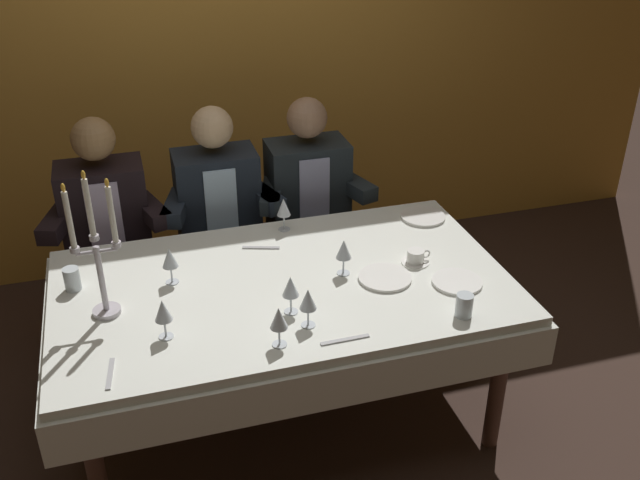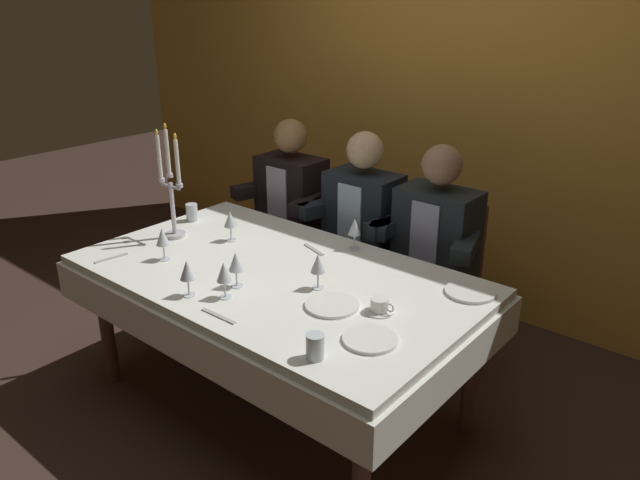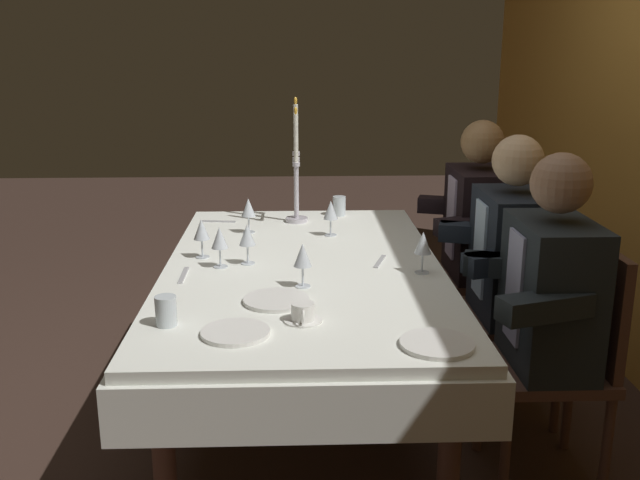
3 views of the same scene
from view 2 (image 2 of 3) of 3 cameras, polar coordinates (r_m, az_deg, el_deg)
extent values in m
plane|color=#3A2821|center=(3.26, -3.84, -14.82)|extent=(12.00, 12.00, 0.00)
cube|color=gold|center=(4.01, 12.60, 12.94)|extent=(6.00, 0.12, 2.70)
cube|color=white|center=(2.88, -4.20, -3.30)|extent=(1.90, 1.10, 0.04)
cube|color=white|center=(2.93, -4.14, -5.24)|extent=(1.94, 1.14, 0.18)
cylinder|color=brown|center=(3.41, -19.37, -7.28)|extent=(0.07, 0.07, 0.70)
cylinder|color=brown|center=(2.37, 3.92, -20.61)|extent=(0.07, 0.07, 0.70)
cylinder|color=brown|center=(3.85, -8.55, -2.74)|extent=(0.07, 0.07, 0.70)
cylinder|color=brown|center=(2.97, 13.97, -11.36)|extent=(0.07, 0.07, 0.70)
cylinder|color=silver|center=(3.36, -13.37, 0.48)|extent=(0.11, 0.11, 0.02)
cylinder|color=silver|center=(3.31, -13.60, 2.90)|extent=(0.02, 0.02, 0.28)
cylinder|color=silver|center=(3.25, -13.88, 5.89)|extent=(0.04, 0.04, 0.02)
cylinder|color=white|center=(3.22, -14.08, 7.98)|extent=(0.02, 0.02, 0.23)
ellipsoid|color=yellow|center=(3.20, -14.30, 10.24)|extent=(0.02, 0.02, 0.03)
cylinder|color=silver|center=(3.24, -13.38, 4.76)|extent=(0.07, 0.01, 0.01)
cylinder|color=silver|center=(3.21, -13.00, 4.98)|extent=(0.04, 0.04, 0.02)
cylinder|color=white|center=(3.17, -13.19, 7.10)|extent=(0.02, 0.02, 0.23)
ellipsoid|color=yellow|center=(3.15, -13.40, 9.39)|extent=(0.02, 0.02, 0.03)
cylinder|color=silver|center=(3.30, -14.18, 4.99)|extent=(0.07, 0.01, 0.01)
cylinder|color=silver|center=(3.32, -14.60, 5.43)|extent=(0.04, 0.04, 0.02)
cylinder|color=white|center=(3.29, -14.81, 7.48)|extent=(0.02, 0.02, 0.23)
ellipsoid|color=yellow|center=(3.26, -15.03, 9.68)|extent=(0.02, 0.02, 0.03)
cylinder|color=white|center=(2.74, 13.86, -4.72)|extent=(0.22, 0.22, 0.01)
cylinder|color=white|center=(2.33, 4.71, -9.20)|extent=(0.21, 0.21, 0.01)
cylinder|color=white|center=(2.55, 1.13, -6.09)|extent=(0.23, 0.23, 0.01)
cylinder|color=silver|center=(3.12, 3.20, -0.78)|extent=(0.06, 0.06, 0.00)
cylinder|color=silver|center=(3.10, 3.22, -0.11)|extent=(0.01, 0.01, 0.07)
cone|color=silver|center=(3.08, 3.25, 1.27)|extent=(0.07, 0.07, 0.08)
cylinder|color=#E0D172|center=(3.08, 3.24, 0.84)|extent=(0.04, 0.04, 0.03)
cylinder|color=silver|center=(2.66, -8.83, -5.28)|extent=(0.06, 0.06, 0.00)
cylinder|color=silver|center=(2.64, -8.88, -4.52)|extent=(0.01, 0.01, 0.07)
cone|color=silver|center=(2.61, -8.98, -2.95)|extent=(0.07, 0.07, 0.08)
cylinder|color=#E0D172|center=(2.62, -8.95, -3.44)|extent=(0.04, 0.04, 0.03)
cylinder|color=silver|center=(2.70, -12.11, -5.04)|extent=(0.06, 0.06, 0.00)
cylinder|color=silver|center=(2.69, -12.18, -4.29)|extent=(0.01, 0.01, 0.07)
cone|color=silver|center=(2.65, -12.32, -2.74)|extent=(0.07, 0.07, 0.08)
cylinder|color=#E0D172|center=(2.66, -12.27, -3.22)|extent=(0.04, 0.04, 0.03)
cylinder|color=silver|center=(2.75, -7.75, -4.27)|extent=(0.06, 0.06, 0.00)
cylinder|color=silver|center=(2.73, -7.80, -3.52)|extent=(0.01, 0.01, 0.07)
cone|color=silver|center=(2.70, -7.88, -1.99)|extent=(0.07, 0.07, 0.08)
cylinder|color=#E0D172|center=(2.71, -7.86, -2.47)|extent=(0.04, 0.04, 0.03)
cylinder|color=silver|center=(3.25, -8.28, 0.00)|extent=(0.06, 0.06, 0.00)
cylinder|color=silver|center=(3.24, -8.32, 0.65)|extent=(0.01, 0.01, 0.07)
cone|color=silver|center=(3.21, -8.40, 1.98)|extent=(0.07, 0.07, 0.08)
cylinder|color=#E0D172|center=(3.22, -8.37, 1.57)|extent=(0.04, 0.04, 0.03)
cylinder|color=silver|center=(2.71, -0.20, -4.48)|extent=(0.06, 0.06, 0.00)
cylinder|color=silver|center=(2.69, -0.20, -3.72)|extent=(0.01, 0.01, 0.07)
cone|color=silver|center=(2.66, -0.20, -2.17)|extent=(0.07, 0.07, 0.08)
cylinder|color=maroon|center=(2.67, -0.20, -2.65)|extent=(0.04, 0.04, 0.03)
cylinder|color=silver|center=(3.09, -14.30, -1.74)|extent=(0.06, 0.06, 0.00)
cylinder|color=silver|center=(3.07, -14.37, -1.07)|extent=(0.01, 0.01, 0.07)
cone|color=silver|center=(3.04, -14.51, 0.32)|extent=(0.07, 0.07, 0.08)
cylinder|color=silver|center=(2.20, -0.45, -9.92)|extent=(0.07, 0.07, 0.10)
cylinder|color=silver|center=(3.56, -11.88, 2.55)|extent=(0.07, 0.07, 0.10)
cylinder|color=white|center=(2.53, 5.57, -6.63)|extent=(0.12, 0.12, 0.01)
cylinder|color=white|center=(2.51, 5.60, -6.02)|extent=(0.08, 0.08, 0.05)
torus|color=white|center=(2.49, 6.55, -6.30)|extent=(0.04, 0.01, 0.04)
cube|color=#B7B7BC|center=(3.10, -0.57, -0.90)|extent=(0.17, 0.07, 0.01)
cube|color=#B7B7BC|center=(3.17, -18.91, -1.61)|extent=(0.04, 0.17, 0.01)
cube|color=#B7B7BC|center=(2.51, -9.44, -7.02)|extent=(0.19, 0.02, 0.01)
cylinder|color=brown|center=(4.11, -6.10, -3.13)|extent=(0.04, 0.04, 0.42)
cylinder|color=brown|center=(3.88, -2.36, -4.60)|extent=(0.04, 0.04, 0.42)
cylinder|color=brown|center=(4.34, -2.71, -1.59)|extent=(0.04, 0.04, 0.42)
cylinder|color=brown|center=(4.13, 0.99, -2.88)|extent=(0.04, 0.04, 0.42)
cube|color=brown|center=(4.02, -2.60, -0.04)|extent=(0.42, 0.42, 0.04)
cube|color=brown|center=(4.07, -0.86, 3.87)|extent=(0.38, 0.04, 0.44)
cube|color=black|center=(3.92, -2.67, 3.89)|extent=(0.42, 0.26, 0.54)
cube|color=#BAABCC|center=(3.82, -4.05, 3.83)|extent=(0.16, 0.01, 0.40)
sphere|color=#987147|center=(3.81, -2.78, 9.68)|extent=(0.21, 0.21, 0.21)
cube|color=black|center=(3.99, -6.00, 4.71)|extent=(0.19, 0.34, 0.08)
cube|color=black|center=(3.70, -1.20, 3.43)|extent=(0.19, 0.34, 0.08)
cylinder|color=brown|center=(3.76, -0.02, -5.51)|extent=(0.04, 0.04, 0.42)
cylinder|color=brown|center=(3.57, 4.46, -7.21)|extent=(0.04, 0.04, 0.42)
cylinder|color=brown|center=(4.02, 3.28, -3.67)|extent=(0.04, 0.04, 0.42)
cylinder|color=brown|center=(3.84, 7.61, -5.14)|extent=(0.04, 0.04, 0.42)
cube|color=brown|center=(3.69, 3.92, -2.16)|extent=(0.42, 0.42, 0.04)
cube|color=brown|center=(3.75, 5.73, 2.11)|extent=(0.38, 0.04, 0.44)
cube|color=black|center=(3.58, 4.04, 2.07)|extent=(0.42, 0.26, 0.54)
cube|color=#AECCE9|center=(3.47, 2.74, 1.95)|extent=(0.16, 0.01, 0.40)
sphere|color=#D4AD81|center=(3.46, 4.22, 8.38)|extent=(0.21, 0.21, 0.21)
cube|color=black|center=(3.62, 0.30, 3.02)|extent=(0.19, 0.34, 0.08)
cube|color=black|center=(3.37, 6.08, 1.44)|extent=(0.19, 0.34, 0.08)
cylinder|color=brown|center=(3.51, 6.16, -7.84)|extent=(0.04, 0.04, 0.42)
cylinder|color=brown|center=(3.35, 11.33, -9.70)|extent=(0.04, 0.04, 0.42)
cylinder|color=brown|center=(3.78, 9.24, -5.69)|extent=(0.04, 0.04, 0.42)
cylinder|color=brown|center=(3.64, 14.12, -7.29)|extent=(0.04, 0.04, 0.42)
cube|color=brown|center=(3.46, 10.47, -4.26)|extent=(0.42, 0.42, 0.04)
cube|color=brown|center=(3.52, 12.29, 0.33)|extent=(0.38, 0.04, 0.44)
cube|color=black|center=(3.34, 10.81, 0.20)|extent=(0.42, 0.26, 0.54)
cube|color=#9093B7|center=(3.22, 9.66, 0.01)|extent=(0.16, 0.01, 0.40)
sphere|color=#956E52|center=(3.21, 11.33, 6.92)|extent=(0.21, 0.21, 0.21)
cube|color=black|center=(3.35, 6.75, 1.25)|extent=(0.19, 0.34, 0.08)
cube|color=black|center=(3.15, 13.43, -0.60)|extent=(0.19, 0.34, 0.08)
camera|label=1|loc=(2.51, -69.77, 17.76)|focal=40.14mm
camera|label=3|loc=(2.07, 64.26, -0.51)|focal=40.08mm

